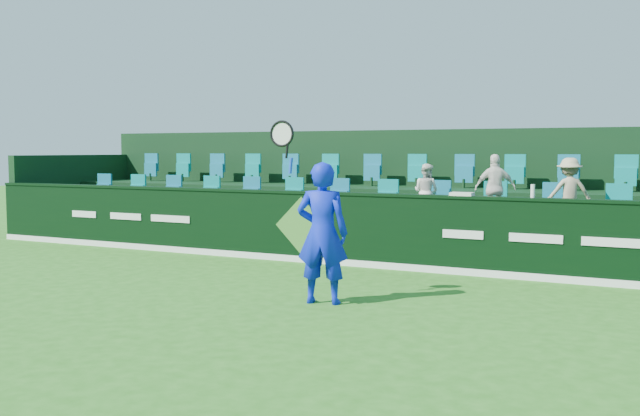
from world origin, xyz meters
The scene contains 13 objects.
ground centered at (0.00, 0.00, 0.00)m, with size 60.00×60.00×0.00m, color #256919.
sponsor_hoarding centered at (0.00, 4.00, 0.67)m, with size 16.00×0.25×1.35m.
stand_tier_front centered at (0.00, 5.10, 0.40)m, with size 16.00×2.00×0.80m, color black.
stand_tier_back centered at (0.00, 7.00, 0.65)m, with size 16.00×1.80×1.30m, color black.
stand_rear centered at (0.00, 7.44, 1.22)m, with size 16.00×4.10×2.60m.
seat_row_front centered at (0.00, 5.50, 1.10)m, with size 13.50×0.50×0.60m, color #146C88.
seat_row_back centered at (0.00, 7.30, 1.60)m, with size 13.50×0.50×0.60m, color #146C88.
tennis_player centered at (1.95, 0.83, 1.00)m, with size 1.19×0.63×2.56m.
spectator_left centered at (2.04, 5.12, 1.33)m, with size 0.52×0.40×1.07m, color white.
spectator_middle centered at (3.36, 5.12, 1.43)m, with size 0.74×0.31×1.26m, color white.
spectator_right centered at (4.64, 5.12, 1.40)m, with size 0.77×0.44×1.19m, color tan.
towel centered at (3.04, 4.00, 1.38)m, with size 0.38×0.25×0.06m, color silver.
drinks_bottle centered at (4.22, 4.00, 1.46)m, with size 0.07×0.07×0.22m, color silver.
Camera 1 is at (6.28, -7.92, 2.12)m, focal length 40.00 mm.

